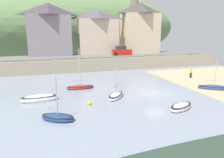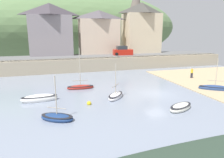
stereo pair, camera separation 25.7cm
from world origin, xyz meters
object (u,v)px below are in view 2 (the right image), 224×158
Objects in this scene: dinghy_open_wooden at (57,117)px; motorboat_with_cabin at (116,96)px; waterfront_building_left at (51,29)px; mooring_buoy at (89,103)px; sailboat_nearest_shore at (40,98)px; waterfront_building_right at (141,28)px; person_on_slipway at (192,72)px; church_with_spire at (136,18)px; sailboat_blue_trim at (215,88)px; sailboat_tall_mast at (181,107)px; waterfront_building_centre at (99,32)px; rowboat_small_beached at (80,87)px; parked_car_near_slipway at (123,51)px.

motorboat_with_cabin reaches higher than dinghy_open_wooden.
waterfront_building_left reaches higher than mooring_buoy.
mooring_buoy is at bearing -31.95° from sailboat_nearest_shore.
waterfront_building_left is 0.92× the size of waterfront_building_right.
person_on_slipway is 3.55× the size of mooring_buoy.
church_with_spire is at bearing 59.47° from mooring_buoy.
sailboat_blue_trim is 1.07× the size of dinghy_open_wooden.
sailboat_tall_mast is at bearing -70.16° from waterfront_building_left.
waterfront_building_left is 33.38m from sailboat_tall_mast.
sailboat_nearest_shore is at bearing -117.38° from waterfront_building_centre.
dinghy_open_wooden is at bearing -125.62° from waterfront_building_right.
waterfront_building_centre is at bearing 72.04° from rowboat_small_beached.
sailboat_tall_mast is at bearing -30.33° from sailboat_nearest_shore.
sailboat_nearest_shore is 0.98× the size of dinghy_open_wooden.
sailboat_tall_mast is 7.28× the size of mooring_buoy.
waterfront_building_right is (20.80, 0.00, 0.44)m from waterfront_building_left.
sailboat_tall_mast is 9.04m from mooring_buoy.
parked_car_near_slipway is at bearing 136.81° from sailboat_blue_trim.
rowboat_small_beached is 3.35× the size of person_on_slipway.
mooring_buoy is (4.88, -2.64, -0.16)m from sailboat_nearest_shore.
waterfront_building_centre is at bearing -180.00° from waterfront_building_right.
person_on_slipway is at bearing 24.10° from sailboat_tall_mast.
parked_car_near_slipway reaches higher than sailboat_blue_trim.
church_with_spire is 37.14m from mooring_buoy.
mooring_buoy is at bearing -83.78° from waterfront_building_left.
sailboat_nearest_shore reaches higher than mooring_buoy.
person_on_slipway is (14.65, 5.97, 0.74)m from motorboat_with_cabin.
waterfront_building_right is at bearing 47.61° from sailboat_tall_mast.
waterfront_building_centre is 27.91m from sailboat_nearest_shore.
parked_car_near_slipway reaches higher than dinghy_open_wooden.
mooring_buoy is at bearing -120.53° from church_with_spire.
person_on_slipway is at bearing 7.91° from sailboat_nearest_shore.
church_with_spire is 4.89× the size of sailboat_tall_mast.
sailboat_nearest_shore reaches higher than sailboat_tall_mast.
sailboat_blue_trim reaches higher than sailboat_tall_mast.
waterfront_building_right is (10.34, 0.00, 1.00)m from waterfront_building_centre.
waterfront_building_left reaches higher than sailboat_blue_trim.
waterfront_building_left is 2.59× the size of motorboat_with_cabin.
sailboat_tall_mast is at bearing -25.85° from mooring_buoy.
rowboat_small_beached reaches higher than mooring_buoy.
waterfront_building_right is at bearing 9.85° from motorboat_with_cabin.
waterfront_building_centre is at bearing 118.12° from person_on_slipway.
person_on_slipway reaches higher than mooring_buoy.
rowboat_small_beached is 19.74m from parked_car_near_slipway.
church_with_spire is at bearing 20.82° from waterfront_building_centre.
waterfront_building_centre is 2.24× the size of sailboat_blue_trim.
sailboat_blue_trim reaches higher than dinghy_open_wooden.
waterfront_building_right is 2.95× the size of sailboat_nearest_shore.
mooring_buoy is at bearing -113.96° from parked_car_near_slipway.
sailboat_nearest_shore is at bearing 151.54° from mooring_buoy.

